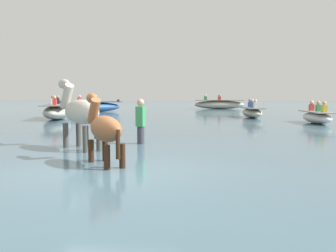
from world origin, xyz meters
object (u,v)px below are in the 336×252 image
(horse_trailing_chestnut, at_px, (104,131))
(boat_distant_west, at_px, (95,107))
(person_onlooker_right, at_px, (141,127))
(horse_lead_pinto, at_px, (80,114))
(boat_far_inshore, at_px, (219,104))
(boat_mid_channel, at_px, (57,112))
(boat_mid_outer, at_px, (252,112))
(boat_distant_east, at_px, (317,117))

(horse_trailing_chestnut, bearing_deg, boat_distant_west, 111.08)
(boat_distant_west, height_order, person_onlooker_right, person_onlooker_right)
(horse_lead_pinto, relative_size, person_onlooker_right, 1.32)
(horse_trailing_chestnut, relative_size, person_onlooker_right, 1.10)
(horse_lead_pinto, bearing_deg, boat_far_inshore, 83.56)
(boat_mid_channel, xyz_separation_m, boat_mid_outer, (10.17, 2.88, -0.09))
(boat_distant_east, bearing_deg, boat_mid_outer, 128.00)
(boat_distant_west, relative_size, boat_distant_east, 1.40)
(boat_mid_outer, bearing_deg, boat_distant_west, 159.61)
(horse_trailing_chestnut, distance_m, boat_mid_channel, 13.42)
(boat_mid_channel, distance_m, boat_distant_east, 12.89)
(boat_distant_east, height_order, boat_far_inshore, boat_far_inshore)
(boat_mid_channel, xyz_separation_m, boat_distant_west, (-0.50, 6.84, -0.02))
(horse_trailing_chestnut, xyz_separation_m, boat_far_inshore, (1.35, 25.19, -0.29))
(boat_mid_outer, xyz_separation_m, boat_far_inshore, (-2.18, 10.65, 0.08))
(boat_distant_west, height_order, boat_far_inshore, boat_far_inshore)
(horse_trailing_chestnut, bearing_deg, boat_mid_channel, 119.65)
(boat_distant_west, xyz_separation_m, person_onlooker_right, (7.12, -15.46, 0.10))
(boat_far_inshore, xyz_separation_m, person_onlooker_right, (-1.36, -22.14, 0.09))
(horse_trailing_chestnut, bearing_deg, horse_lead_pinto, 124.37)
(boat_mid_outer, bearing_deg, boat_mid_channel, -164.18)
(boat_mid_outer, height_order, boat_distant_east, boat_mid_outer)
(boat_distant_east, distance_m, person_onlooker_right, 10.18)
(horse_lead_pinto, bearing_deg, boat_mid_channel, 118.69)
(boat_mid_channel, distance_m, person_onlooker_right, 10.87)
(horse_lead_pinto, bearing_deg, boat_distant_west, 109.38)
(horse_trailing_chestnut, relative_size, boat_distant_west, 0.47)
(horse_lead_pinto, xyz_separation_m, boat_far_inshore, (2.63, 23.31, -0.50))
(horse_trailing_chestnut, relative_size, boat_far_inshore, 0.42)
(boat_distant_east, relative_size, person_onlooker_right, 1.67)
(boat_mid_outer, height_order, person_onlooker_right, person_onlooker_right)
(horse_trailing_chestnut, xyz_separation_m, boat_distant_west, (-7.13, 18.50, -0.30))
(horse_lead_pinto, height_order, person_onlooker_right, horse_lead_pinto)
(horse_lead_pinto, relative_size, boat_mid_channel, 0.53)
(boat_mid_channel, distance_m, boat_far_inshore, 15.71)
(boat_mid_outer, bearing_deg, boat_distant_east, -52.00)
(horse_lead_pinto, distance_m, person_onlooker_right, 1.77)
(boat_mid_outer, relative_size, boat_distant_east, 1.00)
(boat_far_inshore, bearing_deg, person_onlooker_right, -93.52)
(boat_distant_west, bearing_deg, boat_far_inshore, 38.25)
(horse_lead_pinto, relative_size, horse_trailing_chestnut, 1.20)
(boat_mid_channel, xyz_separation_m, person_onlooker_right, (6.62, -8.62, 0.08))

